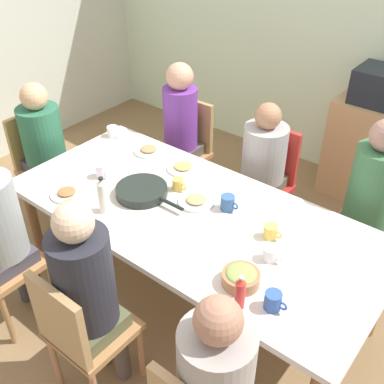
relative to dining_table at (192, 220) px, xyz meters
The scene contains 31 objects.
ground_plane 0.67m from the dining_table, ahead, with size 6.57×6.57×0.00m, color olive.
wall_back 2.32m from the dining_table, 90.00° to the left, with size 5.72×0.12×2.60m, color silver.
dining_table is the anchor object (origin of this frame).
chair_0 0.94m from the dining_table, 90.00° to the right, with size 0.40×0.40×0.90m.
person_0 0.84m from the dining_table, 90.00° to the right, with size 0.30×0.30×1.28m.
chair_2 0.94m from the dining_table, 90.00° to the left, with size 0.40×0.40×0.90m.
person_2 0.84m from the dining_table, 90.00° to the left, with size 0.32×0.32×1.16m.
chair_3 1.24m from the dining_table, 130.73° to the left, with size 0.40×0.40×0.90m.
person_3 1.16m from the dining_table, 133.65° to the left, with size 0.30×0.30×1.27m.
chair_4 1.59m from the dining_table, behind, with size 0.40×0.40×0.90m.
person_4 1.49m from the dining_table, behind, with size 0.32×0.32×1.19m.
chair_5 1.24m from the dining_table, 49.27° to the left, with size 0.40×0.40×0.90m.
person_5 1.16m from the dining_table, 46.38° to the left, with size 0.30×0.30×1.28m.
person_6 1.16m from the dining_table, 46.37° to the right, with size 0.31×0.31×1.22m.
plate_0 0.81m from the dining_table, 152.15° to the left, with size 0.22×0.22×0.04m.
plate_1 0.13m from the dining_table, 112.73° to the left, with size 0.23×0.23×0.04m.
plate_2 0.51m from the dining_table, 135.81° to the left, with size 0.23×0.23×0.04m.
plate_3 0.84m from the dining_table, 153.98° to the right, with size 0.21×0.21×0.04m.
bowl_0 0.66m from the dining_table, 28.91° to the right, with size 0.20×0.20×0.09m.
serving_pan 0.38m from the dining_table, behind, with size 0.52×0.34×0.06m.
cup_0 0.61m from the dining_table, ahead, with size 0.12×0.08×0.08m.
cup_1 0.25m from the dining_table, 46.10° to the left, with size 0.12×0.09×0.10m.
cup_2 0.28m from the dining_table, 149.04° to the left, with size 0.11×0.07×0.08m.
cup_3 1.18m from the dining_table, 160.84° to the left, with size 0.13×0.09×0.08m.
cup_4 0.52m from the dining_table, 10.77° to the left, with size 0.12×0.08×0.08m.
cup_5 0.76m from the dining_table, 141.20° to the right, with size 0.11×0.07×0.07m.
cup_6 0.86m from the dining_table, 24.39° to the right, with size 0.12×0.08×0.10m.
cup_7 0.74m from the dining_table, behind, with size 0.12×0.08×0.10m.
bottle_0 0.80m from the dining_table, 34.55° to the right, with size 0.05×0.05×0.20m.
bottle_1 0.57m from the dining_table, 142.51° to the right, with size 0.06×0.06×0.25m.
side_cabinet 1.99m from the dining_table, 77.05° to the left, with size 0.70×0.44×0.90m, color tan.
Camera 1 is at (1.42, -1.77, 2.47)m, focal length 43.24 mm.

